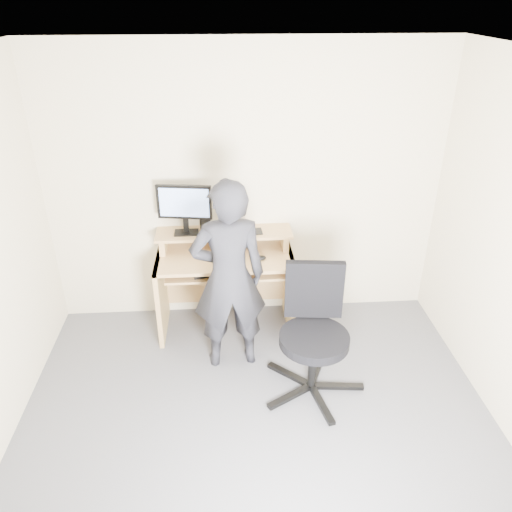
{
  "coord_description": "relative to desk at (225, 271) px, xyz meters",
  "views": [
    {
      "loc": [
        -0.2,
        -2.4,
        2.8
      ],
      "look_at": [
        0.05,
        1.05,
        0.95
      ],
      "focal_mm": 35.0,
      "sensor_mm": 36.0,
      "label": 1
    }
  ],
  "objects": [
    {
      "name": "office_chair",
      "position": [
        0.65,
        -0.9,
        0.0
      ],
      "size": [
        0.78,
        0.8,
        1.0
      ],
      "rotation": [
        0.0,
        0.0,
        -0.1
      ],
      "color": "black",
      "rests_on": "ground"
    },
    {
      "name": "monitor",
      "position": [
        -0.33,
        0.06,
        0.63
      ],
      "size": [
        0.47,
        0.13,
        0.45
      ],
      "rotation": [
        0.0,
        0.0,
        -0.15
      ],
      "color": "black",
      "rests_on": "desk"
    },
    {
      "name": "mouse",
      "position": [
        0.31,
        -0.18,
        0.22
      ],
      "size": [
        0.1,
        0.07,
        0.04
      ],
      "primitive_type": "ellipsoid",
      "rotation": [
        0.0,
        0.0,
        0.07
      ],
      "color": "black",
      "rests_on": "desk"
    },
    {
      "name": "external_drive",
      "position": [
        -0.16,
        0.09,
        0.46
      ],
      "size": [
        0.1,
        0.14,
        0.2
      ],
      "primitive_type": "cube",
      "rotation": [
        0.0,
        0.0,
        0.26
      ],
      "color": "black",
      "rests_on": "desk"
    },
    {
      "name": "charger",
      "position": [
        -0.1,
        -0.03,
        0.38
      ],
      "size": [
        0.05,
        0.04,
        0.03
      ],
      "primitive_type": "cube",
      "rotation": [
        0.0,
        0.0,
        -0.08
      ],
      "color": "black",
      "rests_on": "desk"
    },
    {
      "name": "travel_mug",
      "position": [
        0.16,
        0.07,
        0.44
      ],
      "size": [
        0.08,
        0.08,
        0.16
      ],
      "primitive_type": "cylinder",
      "rotation": [
        0.0,
        0.0,
        0.19
      ],
      "color": "#BCBDC1",
      "rests_on": "desk"
    },
    {
      "name": "back_wall",
      "position": [
        0.2,
        0.22,
        0.7
      ],
      "size": [
        3.5,
        0.02,
        2.5
      ],
      "primitive_type": "cube",
      "color": "beige",
      "rests_on": "ground"
    },
    {
      "name": "ground",
      "position": [
        0.2,
        -1.53,
        -0.55
      ],
      "size": [
        3.5,
        3.5,
        0.0
      ],
      "primitive_type": "plane",
      "color": "#5A5A60",
      "rests_on": "ground"
    },
    {
      "name": "headphones",
      "position": [
        -0.07,
        0.15,
        0.37
      ],
      "size": [
        0.16,
        0.16,
        0.06
      ],
      "primitive_type": "torus",
      "rotation": [
        0.26,
        0.0,
        -0.04
      ],
      "color": "silver",
      "rests_on": "desk"
    },
    {
      "name": "smartphone",
      "position": [
        0.3,
        0.05,
        0.37
      ],
      "size": [
        0.07,
        0.13,
        0.01
      ],
      "primitive_type": "cube",
      "rotation": [
        0.0,
        0.0,
        0.05
      ],
      "color": "black",
      "rests_on": "desk"
    },
    {
      "name": "desk",
      "position": [
        0.0,
        0.0,
        0.0
      ],
      "size": [
        1.2,
        0.6,
        0.91
      ],
      "color": "tan",
      "rests_on": "ground"
    },
    {
      "name": "person",
      "position": [
        0.02,
        -0.57,
        0.27
      ],
      "size": [
        0.63,
        0.45,
        1.63
      ],
      "primitive_type": "imported",
      "rotation": [
        0.0,
        0.0,
        3.26
      ],
      "color": "black",
      "rests_on": "ground"
    },
    {
      "name": "ceiling",
      "position": [
        0.2,
        -1.53,
        1.95
      ],
      "size": [
        3.5,
        3.5,
        0.02
      ],
      "primitive_type": "cube",
      "color": "white",
      "rests_on": "back_wall"
    },
    {
      "name": "keyboard",
      "position": [
        -0.06,
        -0.17,
        0.12
      ],
      "size": [
        0.49,
        0.28,
        0.03
      ],
      "primitive_type": "cube",
      "rotation": [
        0.0,
        0.0,
        0.24
      ],
      "color": "black",
      "rests_on": "desk"
    }
  ]
}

